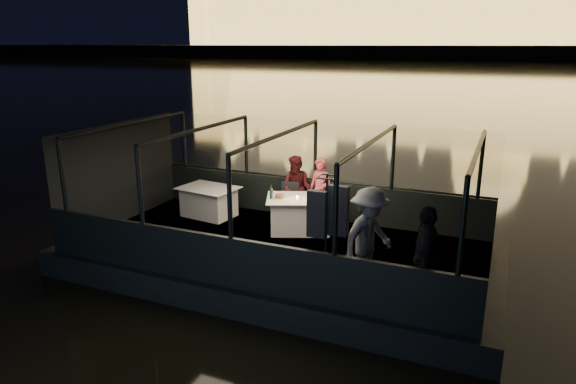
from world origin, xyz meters
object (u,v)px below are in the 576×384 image
at_px(dining_table_central, 300,214).
at_px(passenger_dark, 425,258).
at_px(passenger_stripe, 369,240).
at_px(dining_table_aft, 209,201).
at_px(chair_port_right, 314,207).
at_px(coat_stand, 326,239).
at_px(person_man_maroon, 296,188).
at_px(person_woman_coral, 320,191).
at_px(wine_bottle, 271,192).
at_px(chair_port_left, 287,203).

height_order(dining_table_central, passenger_dark, passenger_dark).
bearing_deg(passenger_stripe, dining_table_aft, 87.61).
distance_m(chair_port_right, coat_stand, 3.18).
bearing_deg(dining_table_aft, chair_port_right, 7.77).
relative_size(dining_table_aft, person_man_maroon, 0.88).
bearing_deg(person_woman_coral, wine_bottle, -113.85).
height_order(chair_port_left, coat_stand, coat_stand).
bearing_deg(person_man_maroon, passenger_stripe, -39.70).
distance_m(person_man_maroon, passenger_stripe, 3.70).
height_order(passenger_stripe, wine_bottle, passenger_stripe).
relative_size(person_man_maroon, passenger_dark, 0.90).
xyz_separation_m(chair_port_left, passenger_stripe, (2.56, -2.51, 0.40)).
height_order(dining_table_aft, coat_stand, coat_stand).
relative_size(dining_table_aft, passenger_dark, 0.79).
bearing_deg(person_woman_coral, chair_port_right, -85.12).
distance_m(chair_port_right, wine_bottle, 1.14).
distance_m(person_man_maroon, passenger_dark, 4.66).
height_order(dining_table_central, chair_port_right, chair_port_right).
xyz_separation_m(dining_table_central, dining_table_aft, (-2.39, 0.10, 0.00)).
xyz_separation_m(person_woman_coral, passenger_stripe, (1.86, -2.78, 0.10)).
distance_m(coat_stand, wine_bottle, 2.90).
height_order(person_man_maroon, passenger_stripe, passenger_stripe).
relative_size(chair_port_left, coat_stand, 0.45).
distance_m(coat_stand, person_woman_coral, 3.38).
bearing_deg(dining_table_central, dining_table_aft, 177.58).
bearing_deg(chair_port_left, wine_bottle, -103.43).
distance_m(chair_port_left, person_woman_coral, 0.81).
height_order(dining_table_aft, chair_port_left, chair_port_left).
xyz_separation_m(dining_table_aft, wine_bottle, (1.84, -0.41, 0.53)).
distance_m(dining_table_central, passenger_dark, 3.92).
relative_size(coat_stand, wine_bottle, 6.68).
height_order(dining_table_aft, person_woman_coral, person_woman_coral).
distance_m(chair_port_right, passenger_dark, 4.10).
bearing_deg(person_man_maroon, person_woman_coral, 9.07).
bearing_deg(passenger_dark, coat_stand, -94.73).
distance_m(coat_stand, passenger_stripe, 0.73).
bearing_deg(wine_bottle, person_man_maroon, 80.82).
height_order(coat_stand, passenger_stripe, coat_stand).
relative_size(dining_table_central, passenger_dark, 0.86).
xyz_separation_m(chair_port_right, person_man_maroon, (-0.55, 0.27, 0.30)).
height_order(passenger_dark, wine_bottle, passenger_dark).
relative_size(chair_port_left, person_woman_coral, 0.59).
bearing_deg(coat_stand, dining_table_central, 120.47).
bearing_deg(chair_port_left, passenger_stripe, -54.27).
distance_m(person_woman_coral, wine_bottle, 1.28).
relative_size(coat_stand, person_man_maroon, 1.33).
bearing_deg(person_woman_coral, person_man_maroon, -167.93).
height_order(chair_port_left, chair_port_right, chair_port_left).
height_order(chair_port_right, person_man_maroon, person_man_maroon).
distance_m(chair_port_left, person_man_maroon, 0.42).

